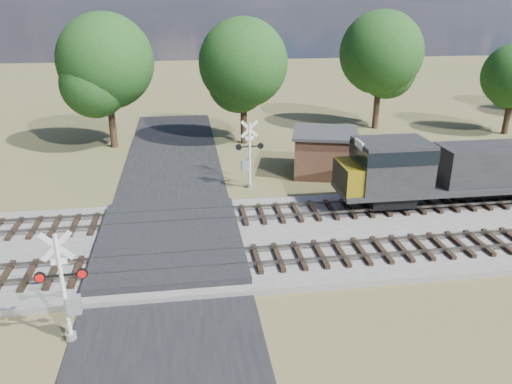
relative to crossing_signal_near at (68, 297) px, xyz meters
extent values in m
plane|color=brown|center=(3.34, 6.35, -1.82)|extent=(160.00, 160.00, 0.00)
cube|color=gray|center=(13.34, 6.85, -1.67)|extent=(140.00, 10.00, 0.30)
cube|color=black|center=(3.34, 6.35, -1.78)|extent=(7.00, 60.00, 0.08)
cube|color=#262628|center=(3.34, 6.85, -1.51)|extent=(7.00, 9.00, 0.62)
cube|color=black|center=(5.34, 4.35, -1.43)|extent=(44.00, 2.60, 0.18)
cube|color=#5C584F|center=(13.34, 3.63, -1.27)|extent=(140.00, 0.08, 0.15)
cube|color=#5C584F|center=(13.34, 5.07, -1.27)|extent=(140.00, 0.08, 0.15)
cube|color=black|center=(5.34, 9.35, -1.43)|extent=(44.00, 2.60, 0.18)
cube|color=#5C584F|center=(13.34, 8.63, -1.27)|extent=(140.00, 0.08, 0.15)
cube|color=#5C584F|center=(13.34, 10.07, -1.27)|extent=(140.00, 0.08, 0.15)
cylinder|color=silver|center=(-0.09, 0.00, 0.30)|extent=(0.15, 0.15, 4.26)
cylinder|color=#95989B|center=(-0.09, 0.00, -1.67)|extent=(0.38, 0.38, 0.32)
cube|color=silver|center=(-0.09, 0.00, 2.01)|extent=(1.11, 0.09, 1.11)
cube|color=silver|center=(-0.09, 0.00, 2.01)|extent=(1.11, 0.09, 1.11)
cube|color=silver|center=(-0.09, 0.00, 1.42)|extent=(0.53, 0.05, 0.23)
cube|color=black|center=(-0.09, 0.00, 0.89)|extent=(1.70, 0.14, 0.06)
cylinder|color=red|center=(-0.78, -0.03, 0.89)|extent=(0.39, 0.12, 0.38)
cylinder|color=red|center=(0.60, 0.03, 0.89)|extent=(0.39, 0.12, 0.38)
cube|color=#95989B|center=(0.18, 0.01, -0.34)|extent=(0.49, 0.34, 0.69)
cylinder|color=silver|center=(8.38, 14.55, 0.35)|extent=(0.15, 0.15, 4.35)
cylinder|color=#95989B|center=(8.38, 14.55, -1.66)|extent=(0.39, 0.39, 0.33)
cube|color=silver|center=(8.38, 14.55, 2.09)|extent=(1.14, 0.11, 1.14)
cube|color=silver|center=(8.38, 14.55, 2.09)|extent=(1.14, 0.11, 1.14)
cube|color=silver|center=(8.38, 14.55, 1.49)|extent=(0.55, 0.07, 0.24)
cube|color=black|center=(8.38, 14.55, 0.95)|extent=(1.74, 0.17, 0.07)
cylinder|color=red|center=(9.08, 14.60, 0.95)|extent=(0.40, 0.13, 0.39)
cylinder|color=red|center=(7.67, 14.51, 0.95)|extent=(0.40, 0.13, 0.39)
cube|color=#95989B|center=(8.10, 14.53, -0.30)|extent=(0.51, 0.36, 0.71)
cube|color=#492D1F|center=(13.94, 16.67, -0.42)|extent=(4.94, 4.94, 2.82)
cube|color=#303133|center=(13.94, 16.67, 1.09)|extent=(5.43, 5.43, 0.20)
cylinder|color=black|center=(-1.48, 25.57, 0.84)|extent=(0.56, 0.56, 5.34)
sphere|color=#113613|center=(-1.48, 25.57, 5.11)|extent=(7.47, 7.47, 7.47)
cylinder|color=black|center=(9.30, 25.21, 0.74)|extent=(0.56, 0.56, 5.14)
sphere|color=#113613|center=(9.30, 25.21, 4.85)|extent=(7.19, 7.19, 7.19)
cylinder|color=black|center=(22.25, 28.60, 0.85)|extent=(0.56, 0.56, 5.35)
sphere|color=#113613|center=(22.25, 28.60, 5.13)|extent=(7.49, 7.49, 7.49)
cylinder|color=black|center=(33.18, 24.88, 0.18)|extent=(0.56, 0.56, 4.02)
camera|label=1|loc=(4.37, -15.67, 9.75)|focal=35.00mm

